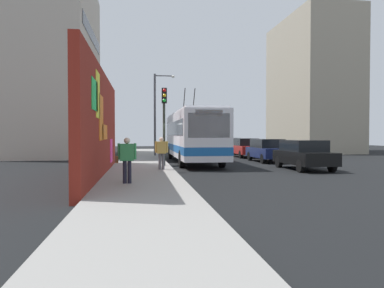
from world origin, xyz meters
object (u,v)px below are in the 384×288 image
(parked_car_black, at_px, (304,154))
(parked_car_navy, at_px, (267,150))
(parked_car_silver, at_px, (229,145))
(street_lamp, at_px, (157,109))
(city_bus, at_px, (192,135))
(pedestrian_at_curb, at_px, (162,151))
(traffic_light, at_px, (164,113))
(parked_car_red, at_px, (245,147))
(pedestrian_near_wall, at_px, (127,157))

(parked_car_black, relative_size, parked_car_navy, 0.98)
(parked_car_silver, xyz_separation_m, street_lamp, (-4.58, 7.26, 3.21))
(parked_car_black, bearing_deg, city_bus, 42.33)
(city_bus, relative_size, pedestrian_at_curb, 7.47)
(parked_car_black, xyz_separation_m, traffic_light, (1.73, 7.35, 2.21))
(parked_car_black, distance_m, pedestrian_at_curb, 7.64)
(parked_car_navy, relative_size, traffic_light, 1.01)
(traffic_light, distance_m, street_lamp, 10.32)
(parked_car_navy, relative_size, parked_car_silver, 0.94)
(city_bus, bearing_deg, street_lamp, 18.15)
(traffic_light, bearing_deg, parked_car_navy, -62.32)
(parked_car_navy, bearing_deg, city_bus, 88.61)
(city_bus, relative_size, traffic_light, 2.77)
(parked_car_red, relative_size, traffic_light, 1.00)
(pedestrian_at_curb, height_order, traffic_light, traffic_light)
(parked_car_black, bearing_deg, traffic_light, 76.78)
(pedestrian_at_curb, distance_m, street_lamp, 12.78)
(parked_car_silver, height_order, street_lamp, street_lamp)
(parked_car_navy, relative_size, street_lamp, 0.64)
(parked_car_black, relative_size, traffic_light, 0.99)
(parked_car_silver, bearing_deg, pedestrian_at_curb, 155.84)
(parked_car_navy, xyz_separation_m, pedestrian_at_curb, (-6.01, 7.63, 0.25))
(parked_car_red, bearing_deg, city_bus, 134.66)
(city_bus, xyz_separation_m, pedestrian_near_wall, (-11.10, 3.93, -0.78))
(city_bus, height_order, pedestrian_at_curb, city_bus)
(parked_car_navy, distance_m, traffic_light, 8.59)
(parked_car_red, distance_m, parked_car_silver, 5.72)
(pedestrian_at_curb, bearing_deg, city_bus, -21.56)
(parked_car_silver, relative_size, pedestrian_at_curb, 2.88)
(parked_car_black, xyz_separation_m, parked_car_red, (10.85, 0.00, -0.00))
(city_bus, relative_size, parked_car_red, 2.77)
(parked_car_black, distance_m, pedestrian_near_wall, 10.61)
(pedestrian_at_curb, relative_size, street_lamp, 0.23)
(city_bus, distance_m, parked_car_red, 7.38)
(pedestrian_at_curb, bearing_deg, pedestrian_near_wall, 163.10)
(parked_car_red, distance_m, street_lamp, 8.02)
(pedestrian_at_curb, height_order, street_lamp, street_lamp)
(city_bus, height_order, street_lamp, street_lamp)
(pedestrian_at_curb, distance_m, pedestrian_near_wall, 5.19)
(parked_car_red, height_order, pedestrian_near_wall, pedestrian_near_wall)
(pedestrian_near_wall, bearing_deg, pedestrian_at_curb, -16.90)
(parked_car_navy, relative_size, pedestrian_near_wall, 2.70)
(city_bus, xyz_separation_m, street_lamp, (6.29, 2.06, 2.18))
(parked_car_red, height_order, pedestrian_at_curb, pedestrian_at_curb)
(parked_car_red, height_order, street_lamp, street_lamp)
(pedestrian_at_curb, xyz_separation_m, traffic_light, (2.16, -0.28, 1.97))
(parked_car_silver, distance_m, pedestrian_at_curb, 18.63)
(city_bus, relative_size, pedestrian_near_wall, 7.40)
(pedestrian_near_wall, relative_size, street_lamp, 0.24)
(parked_car_black, height_order, pedestrian_at_curb, pedestrian_at_curb)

